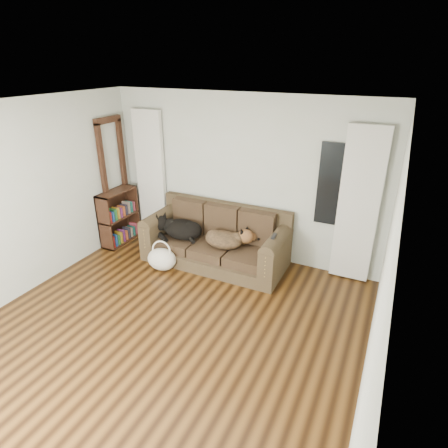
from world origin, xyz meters
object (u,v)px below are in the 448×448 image
at_px(dog_black_lab, 180,230).
at_px(dog_shepherd, 226,239).
at_px(sofa, 215,237).
at_px(tote_bag, 162,260).
at_px(bookshelf, 119,216).

bearing_deg(dog_black_lab, dog_shepherd, 10.51).
xyz_separation_m(sofa, dog_black_lab, (-0.61, -0.05, 0.03)).
height_order(dog_black_lab, dog_shepherd, same).
relative_size(sofa, tote_bag, 4.78).
distance_m(sofa, bookshelf, 1.87).
bearing_deg(tote_bag, dog_black_lab, 85.80).
distance_m(dog_shepherd, tote_bag, 1.06).
xyz_separation_m(dog_black_lab, tote_bag, (-0.04, -0.50, -0.32)).
relative_size(dog_black_lab, bookshelf, 0.73).
distance_m(sofa, tote_bag, 0.90).
relative_size(sofa, bookshelf, 2.35).
bearing_deg(dog_black_lab, bookshelf, -170.32).
xyz_separation_m(dog_shepherd, bookshelf, (-2.09, -0.01, 0.01)).
distance_m(dog_black_lab, tote_bag, 0.59).
distance_m(dog_black_lab, bookshelf, 1.26).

